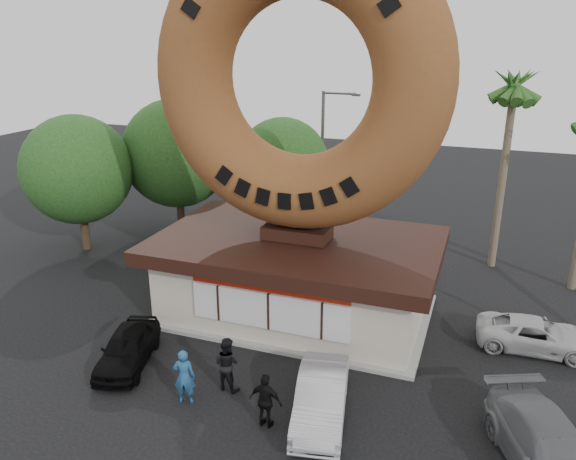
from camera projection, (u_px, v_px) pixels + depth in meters
The scene contains 15 objects.
ground at pixel (235, 395), 18.04m from camera, with size 90.00×90.00×0.00m, color black.
donut_shop at pixel (297, 274), 22.74m from camera, with size 11.20×7.20×3.80m.
giant_donut at pixel (298, 80), 20.19m from camera, with size 11.19×11.19×2.85m, color brown.
tree_west at pixel (177, 153), 31.05m from camera, with size 6.00×6.00×7.65m.
tree_mid at pixel (282, 164), 31.25m from camera, with size 5.20×5.20×6.63m.
tree_far at pixel (77, 170), 28.75m from camera, with size 5.60×5.60×7.14m.
palm_near at pixel (514, 93), 25.18m from camera, with size 2.60×2.60×9.75m.
street_lamp at pixel (325, 156), 31.29m from camera, with size 2.11×0.20×8.00m.
person_left at pixel (184, 377), 17.41m from camera, with size 0.68×0.44×1.86m, color navy.
person_center at pixel (227, 364), 18.09m from camera, with size 0.90×0.70×1.85m, color black.
person_right at pixel (266, 401), 16.35m from camera, with size 1.03×0.43×1.75m, color black.
car_black at pixel (128, 348), 19.54m from camera, with size 1.52×3.77×1.29m, color black.
car_silver at pixel (321, 397), 16.82m from camera, with size 1.45×4.15×1.37m, color #B5B4BA.
car_grey at pixel (551, 452), 14.56m from camera, with size 2.05×5.05×1.46m, color slate.
car_white at pixel (536, 335), 20.47m from camera, with size 1.93×4.19×1.17m, color beige.
Camera 1 is at (6.81, -13.70, 11.06)m, focal length 35.00 mm.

